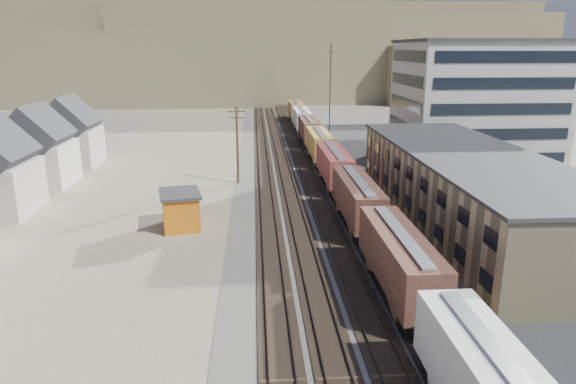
{
  "coord_description": "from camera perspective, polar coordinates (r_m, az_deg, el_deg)",
  "views": [
    {
      "loc": [
        -6.24,
        -23.37,
        17.07
      ],
      "look_at": [
        -2.97,
        26.78,
        3.0
      ],
      "focal_mm": 32.0,
      "sensor_mm": 36.0,
      "label": 1
    }
  ],
  "objects": [
    {
      "name": "utility_pole_north",
      "position": [
        66.46,
        -5.65,
        5.36
      ],
      "size": [
        2.2,
        0.32,
        10.0
      ],
      "color": "#382619",
      "rests_on": "ground"
    },
    {
      "name": "parked_car_far",
      "position": [
        87.88,
        18.78,
        4.1
      ],
      "size": [
        1.78,
        4.42,
        1.51
      ],
      "primitive_type": "imported",
      "rotation": [
        0.0,
        0.0,
        -0.0
      ],
      "color": "silver",
      "rests_on": "ground"
    },
    {
      "name": "ballast_bed",
      "position": [
        75.58,
        1.1,
        2.61
      ],
      "size": [
        18.0,
        200.0,
        0.06
      ],
      "primitive_type": "cube",
      "color": "#4C4742",
      "rests_on": "ground"
    },
    {
      "name": "dirt_yard",
      "position": [
        67.05,
        -15.45,
        0.33
      ],
      "size": [
        24.0,
        180.0,
        0.03
      ],
      "primitive_type": "cube",
      "color": "#776452",
      "rests_on": "ground"
    },
    {
      "name": "rail_tracks",
      "position": [
        75.52,
        0.68,
        2.66
      ],
      "size": [
        11.4,
        200.0,
        0.24
      ],
      "color": "black",
      "rests_on": "ground"
    },
    {
      "name": "warehouse",
      "position": [
        54.5,
        19.32,
        0.49
      ],
      "size": [
        12.4,
        40.4,
        7.25
      ],
      "color": "tan",
      "rests_on": "ground"
    },
    {
      "name": "office_tower",
      "position": [
        85.82,
        20.05,
        9.49
      ],
      "size": [
        22.6,
        18.6,
        18.45
      ],
      "color": "#9E998E",
      "rests_on": "ground"
    },
    {
      "name": "freight_train",
      "position": [
        73.14,
        4.24,
        4.34
      ],
      "size": [
        3.0,
        119.74,
        4.46
      ],
      "color": "black",
      "rests_on": "ground"
    },
    {
      "name": "asphalt_lot",
      "position": [
        67.05,
        21.32,
        -0.19
      ],
      "size": [
        26.0,
        120.0,
        0.04
      ],
      "primitive_type": "cube",
      "color": "#232326",
      "rests_on": "ground"
    },
    {
      "name": "parked_car_blue",
      "position": [
        75.54,
        23.12,
        1.86
      ],
      "size": [
        4.04,
        5.66,
        1.43
      ],
      "primitive_type": "imported",
      "rotation": [
        0.0,
        0.0,
        0.36
      ],
      "color": "navy",
      "rests_on": "ground"
    },
    {
      "name": "hills_north",
      "position": [
        191.42,
        -1.88,
        14.74
      ],
      "size": [
        265.0,
        80.0,
        32.0
      ],
      "color": "brown",
      "rests_on": "ground"
    },
    {
      "name": "maintenance_shed",
      "position": [
        51.4,
        -11.85,
        -1.91
      ],
      "size": [
        4.77,
        5.64,
        3.64
      ],
      "color": "#C06112",
      "rests_on": "ground"
    },
    {
      "name": "ground",
      "position": [
        29.61,
        9.73,
        -19.82
      ],
      "size": [
        300.0,
        300.0,
        0.0
      ],
      "primitive_type": "plane",
      "color": "#6B6356",
      "rests_on": "ground"
    },
    {
      "name": "radio_mast",
      "position": [
        84.64,
        4.67,
        10.2
      ],
      "size": [
        1.2,
        0.16,
        18.0
      ],
      "color": "black",
      "rests_on": "ground"
    }
  ]
}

